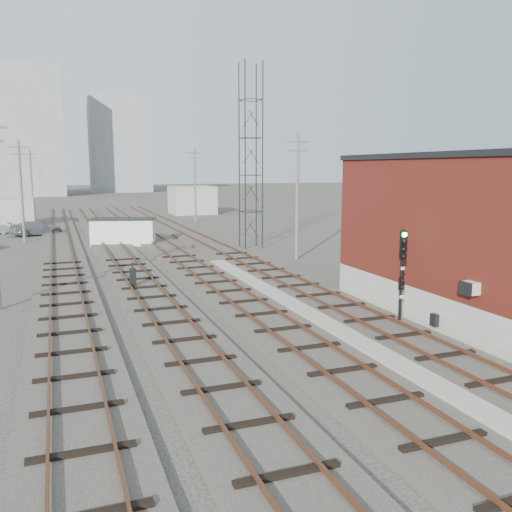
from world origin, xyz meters
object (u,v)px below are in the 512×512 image
signal_mast (402,269)px  switch_stand (133,278)px  car_grey (36,228)px  site_trailer (123,231)px

signal_mast → switch_stand: signal_mast is taller
car_grey → site_trailer: bearing=-162.3°
site_trailer → car_grey: bearing=142.8°
switch_stand → car_grey: 28.51m
signal_mast → site_trailer: bearing=105.5°
site_trailer → switch_stand: bearing=-79.2°
car_grey → signal_mast: bearing=-177.6°
switch_stand → site_trailer: (1.65, 18.20, 0.50)m
switch_stand → car_grey: size_ratio=0.28×
site_trailer → car_grey: 12.18m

